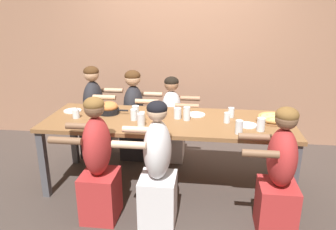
% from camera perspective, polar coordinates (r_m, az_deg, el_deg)
% --- Properties ---
extents(ground_plane, '(18.00, 18.00, 0.00)m').
position_cam_1_polar(ground_plane, '(3.75, 0.00, -11.91)').
color(ground_plane, '#423833').
rests_on(ground_plane, ground).
extents(restaurant_back_panel, '(10.00, 0.06, 3.20)m').
position_cam_1_polar(restaurant_back_panel, '(4.61, 2.18, 14.81)').
color(restaurant_back_panel, '#9E7056').
rests_on(restaurant_back_panel, ground).
extents(dining_table, '(2.57, 0.90, 0.77)m').
position_cam_1_polar(dining_table, '(3.45, 0.00, -1.91)').
color(dining_table, brown).
rests_on(dining_table, ground).
extents(pizza_board_main, '(0.33, 0.33, 0.06)m').
position_cam_1_polar(pizza_board_main, '(3.52, 17.81, -0.59)').
color(pizza_board_main, brown).
rests_on(pizza_board_main, dining_table).
extents(skillet_bowl, '(0.33, 0.23, 0.14)m').
position_cam_1_polar(skillet_bowl, '(3.66, -10.28, 1.16)').
color(skillet_bowl, black).
rests_on(skillet_bowl, dining_table).
extents(empty_plate_a, '(0.19, 0.19, 0.02)m').
position_cam_1_polar(empty_plate_a, '(3.34, 13.68, -1.72)').
color(empty_plate_a, white).
rests_on(empty_plate_a, dining_table).
extents(empty_plate_b, '(0.20, 0.20, 0.02)m').
position_cam_1_polar(empty_plate_b, '(3.57, 4.92, 0.08)').
color(empty_plate_b, white).
rests_on(empty_plate_b, dining_table).
extents(empty_plate_c, '(0.20, 0.20, 0.02)m').
position_cam_1_polar(empty_plate_c, '(3.84, -16.29, 0.72)').
color(empty_plate_c, white).
rests_on(empty_plate_c, dining_table).
extents(cocktail_glass_blue, '(0.07, 0.07, 0.12)m').
position_cam_1_polar(cocktail_glass_blue, '(3.59, -15.72, 0.15)').
color(cocktail_glass_blue, silver).
rests_on(cocktail_glass_blue, dining_table).
extents(drinking_glass_a, '(0.07, 0.07, 0.10)m').
position_cam_1_polar(drinking_glass_a, '(3.55, 10.93, 0.34)').
color(drinking_glass_a, silver).
rests_on(drinking_glass_a, dining_table).
extents(drinking_glass_b, '(0.07, 0.07, 0.13)m').
position_cam_1_polar(drinking_glass_b, '(3.10, 12.27, -2.21)').
color(drinking_glass_b, silver).
rests_on(drinking_glass_b, dining_table).
extents(drinking_glass_c, '(0.06, 0.06, 0.11)m').
position_cam_1_polar(drinking_glass_c, '(3.37, 10.23, -0.54)').
color(drinking_glass_c, silver).
rests_on(drinking_glass_c, dining_table).
extents(drinking_glass_d, '(0.07, 0.07, 0.12)m').
position_cam_1_polar(drinking_glass_d, '(3.41, -5.97, -0.07)').
color(drinking_glass_d, silver).
rests_on(drinking_glass_d, dining_table).
extents(drinking_glass_e, '(0.07, 0.07, 0.13)m').
position_cam_1_polar(drinking_glass_e, '(3.22, -4.72, -0.97)').
color(drinking_glass_e, silver).
rests_on(drinking_glass_e, dining_table).
extents(drinking_glass_f, '(0.06, 0.06, 0.10)m').
position_cam_1_polar(drinking_glass_f, '(3.36, -4.53, -0.37)').
color(drinking_glass_f, silver).
rests_on(drinking_glass_f, dining_table).
extents(drinking_glass_g, '(0.08, 0.08, 0.11)m').
position_cam_1_polar(drinking_glass_g, '(3.44, 1.67, 0.22)').
color(drinking_glass_g, silver).
rests_on(drinking_glass_g, dining_table).
extents(drinking_glass_h, '(0.08, 0.08, 0.13)m').
position_cam_1_polar(drinking_glass_h, '(3.22, 15.87, -1.74)').
color(drinking_glass_h, silver).
rests_on(drinking_glass_h, dining_table).
extents(drinking_glass_i, '(0.07, 0.07, 0.14)m').
position_cam_1_polar(drinking_glass_i, '(3.39, 3.28, 0.09)').
color(drinking_glass_i, silver).
rests_on(drinking_glass_i, dining_table).
extents(drinking_glass_j, '(0.08, 0.08, 0.11)m').
position_cam_1_polar(drinking_glass_j, '(3.56, -5.66, 0.67)').
color(drinking_glass_j, silver).
rests_on(drinking_glass_j, dining_table).
extents(diner_near_right, '(0.51, 0.40, 1.15)m').
position_cam_1_polar(diner_near_right, '(2.96, 18.76, -10.38)').
color(diner_near_right, '#B22D2D').
rests_on(diner_near_right, ground).
extents(diner_far_center, '(0.51, 0.40, 1.08)m').
position_cam_1_polar(diner_far_center, '(4.15, 0.64, -1.37)').
color(diner_far_center, silver).
rests_on(diner_far_center, ground).
extents(diner_far_midleft, '(0.51, 0.40, 1.15)m').
position_cam_1_polar(diner_far_midleft, '(4.21, -5.90, -0.57)').
color(diner_far_midleft, '#232328').
rests_on(diner_far_midleft, ground).
extents(diner_near_center, '(0.51, 0.40, 1.16)m').
position_cam_1_polar(diner_near_center, '(2.92, -1.88, -9.66)').
color(diner_near_center, silver).
rests_on(diner_near_center, ground).
extents(diner_near_midleft, '(0.51, 0.40, 1.17)m').
position_cam_1_polar(diner_near_midleft, '(3.03, -12.08, -8.73)').
color(diner_near_midleft, '#B22D2D').
rests_on(diner_near_midleft, ground).
extents(diner_far_left, '(0.51, 0.40, 1.19)m').
position_cam_1_polar(diner_far_left, '(4.35, -12.65, -0.08)').
color(diner_far_left, '#232328').
rests_on(diner_far_left, ground).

